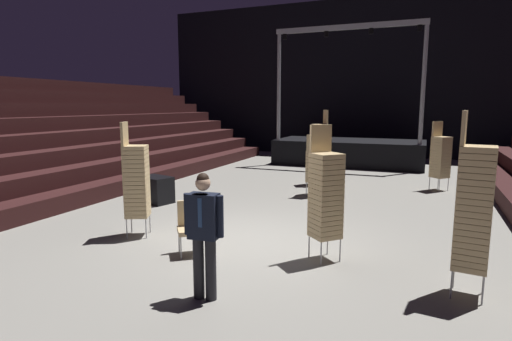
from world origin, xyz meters
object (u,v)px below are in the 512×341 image
man_with_tie (204,229)px  chair_stack_mid_left (136,180)px  equipment_road_case (156,190)px  chair_stack_front_left (326,194)px  chair_stack_mid_right (440,156)px  stage_riser (349,150)px  loose_chair_near_man (190,224)px  chair_stack_rear_left (315,165)px  chair_stack_front_right (319,148)px  chair_stack_mid_centre (474,207)px

man_with_tie → chair_stack_mid_left: (-2.62, 1.94, 0.16)m
man_with_tie → equipment_road_case: (-4.03, 4.49, -0.63)m
man_with_tie → equipment_road_case: bearing=-53.4°
chair_stack_front_left → chair_stack_mid_right: (1.97, 7.17, -0.08)m
stage_riser → chair_stack_mid_right: 6.01m
stage_riser → man_with_tie: bearing=-88.2°
stage_riser → loose_chair_near_man: 12.59m
equipment_road_case → loose_chair_near_man: bearing=-46.1°
chair_stack_mid_left → chair_stack_mid_right: size_ratio=1.08×
loose_chair_near_man → man_with_tie: bearing=89.8°
chair_stack_mid_left → chair_stack_rear_left: chair_stack_mid_left is taller
chair_stack_mid_right → chair_stack_rear_left: (-3.41, -2.20, -0.17)m
chair_stack_rear_left → equipment_road_case: chair_stack_rear_left is taller
chair_stack_mid_left → chair_stack_rear_left: size_ratio=1.28×
chair_stack_front_left → equipment_road_case: bearing=-71.3°
chair_stack_mid_left → man_with_tie: bearing=28.7°
stage_riser → chair_stack_mid_left: stage_riser is taller
chair_stack_mid_left → chair_stack_front_left: bearing=67.0°
chair_stack_front_right → chair_stack_rear_left: chair_stack_front_right is taller
chair_stack_mid_centre → chair_stack_rear_left: chair_stack_mid_centre is taller
chair_stack_front_left → chair_stack_mid_left: (-3.80, -0.12, 0.00)m
chair_stack_mid_right → chair_stack_mid_centre: (0.18, -7.78, 0.21)m
chair_stack_mid_centre → equipment_road_case: bearing=-105.3°
chair_stack_front_right → loose_chair_near_man: size_ratio=2.62×
chair_stack_rear_left → chair_stack_mid_centre: bearing=-56.8°
stage_riser → chair_stack_mid_left: (-2.18, -12.09, 0.51)m
chair_stack_mid_left → equipment_road_case: size_ratio=2.56×
chair_stack_front_left → equipment_road_case: 5.80m
stage_riser → chair_stack_rear_left: bearing=-88.5°
stage_riser → chair_stack_front_left: size_ratio=2.77×
chair_stack_front_right → chair_stack_mid_centre: bearing=178.7°
loose_chair_near_man → equipment_road_case: bearing=-83.7°
loose_chair_near_man → chair_stack_front_left: bearing=157.3°
chair_stack_mid_right → chair_stack_mid_centre: size_ratio=0.83×
chair_stack_mid_centre → loose_chair_near_man: size_ratio=2.71×
chair_stack_front_left → chair_stack_rear_left: 5.18m
man_with_tie → chair_stack_mid_left: bearing=-41.7°
chair_stack_rear_left → loose_chair_near_man: 5.65m
chair_stack_mid_right → chair_stack_rear_left: 4.06m
man_with_tie → loose_chair_near_man: bearing=-58.0°
stage_riser → man_with_tie: 14.04m
loose_chair_near_man → chair_stack_mid_left: bearing=-55.3°
stage_riser → loose_chair_near_man: stage_riser is taller
loose_chair_near_man → chair_stack_rear_left: bearing=-136.2°
loose_chair_near_man → chair_stack_mid_centre: bearing=142.3°
chair_stack_front_left → equipment_road_case: (-5.21, 2.43, -0.79)m
man_with_tie → chair_stack_front_left: size_ratio=0.76×
chair_stack_front_right → loose_chair_near_man: bearing=146.4°
stage_riser → chair_stack_front_right: (-0.11, -5.27, 0.60)m
chair_stack_front_right → equipment_road_case: (-3.47, -4.27, -0.88)m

